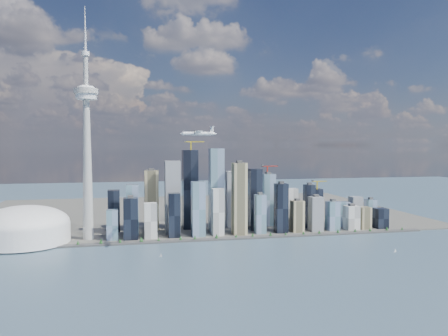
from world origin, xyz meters
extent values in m
plane|color=#384B63|center=(0.00, 0.00, 0.00)|extent=(4000.00, 4000.00, 0.00)
cube|color=#383838|center=(0.00, 250.00, 2.00)|extent=(1100.00, 22.00, 4.00)
cube|color=#4C4C47|center=(0.00, 700.00, 1.50)|extent=(1400.00, 900.00, 3.00)
cylinder|color=#3F2D1E|center=(-476.67, 250.00, 5.20)|extent=(1.00, 1.00, 2.40)
cone|color=#163F1B|center=(-476.67, 250.00, 8.80)|extent=(7.20, 7.20, 8.00)
cylinder|color=#3F2D1E|center=(-390.00, 250.00, 5.20)|extent=(1.00, 1.00, 2.40)
cone|color=#163F1B|center=(-390.00, 250.00, 8.80)|extent=(7.20, 7.20, 8.00)
cylinder|color=#3F2D1E|center=(-303.33, 250.00, 5.20)|extent=(1.00, 1.00, 2.40)
cone|color=#163F1B|center=(-303.33, 250.00, 8.80)|extent=(7.20, 7.20, 8.00)
cylinder|color=#3F2D1E|center=(-216.67, 250.00, 5.20)|extent=(1.00, 1.00, 2.40)
cone|color=#163F1B|center=(-216.67, 250.00, 8.80)|extent=(7.20, 7.20, 8.00)
cylinder|color=#3F2D1E|center=(-130.00, 250.00, 5.20)|extent=(1.00, 1.00, 2.40)
cone|color=#163F1B|center=(-130.00, 250.00, 8.80)|extent=(7.20, 7.20, 8.00)
cylinder|color=#3F2D1E|center=(-43.33, 250.00, 5.20)|extent=(1.00, 1.00, 2.40)
cone|color=#163F1B|center=(-43.33, 250.00, 8.80)|extent=(7.20, 7.20, 8.00)
cylinder|color=#3F2D1E|center=(43.33, 250.00, 5.20)|extent=(1.00, 1.00, 2.40)
cone|color=#163F1B|center=(43.33, 250.00, 8.80)|extent=(7.20, 7.20, 8.00)
cylinder|color=#3F2D1E|center=(130.00, 250.00, 5.20)|extent=(1.00, 1.00, 2.40)
cone|color=#163F1B|center=(130.00, 250.00, 8.80)|extent=(7.20, 7.20, 8.00)
cylinder|color=#3F2D1E|center=(216.67, 250.00, 5.20)|extent=(1.00, 1.00, 2.40)
cone|color=#163F1B|center=(216.67, 250.00, 8.80)|extent=(7.20, 7.20, 8.00)
cylinder|color=#3F2D1E|center=(303.33, 250.00, 5.20)|extent=(1.00, 1.00, 2.40)
cone|color=#163F1B|center=(303.33, 250.00, 8.80)|extent=(7.20, 7.20, 8.00)
cylinder|color=#3F2D1E|center=(390.00, 250.00, 5.20)|extent=(1.00, 1.00, 2.40)
cone|color=#163F1B|center=(390.00, 250.00, 8.80)|extent=(7.20, 7.20, 8.00)
cylinder|color=#3F2D1E|center=(476.67, 250.00, 5.20)|extent=(1.00, 1.00, 2.40)
cone|color=#163F1B|center=(476.67, 250.00, 8.80)|extent=(7.20, 7.20, 8.00)
cube|color=black|center=(-200.00, 290.00, 52.70)|extent=(34.00, 34.00, 99.40)
cube|color=#7199AA|center=(-200.00, 340.00, 66.25)|extent=(30.00, 30.00, 126.51)
cube|color=silver|center=(-150.00, 290.00, 45.92)|extent=(30.00, 30.00, 85.84)
cube|color=#C0B484|center=(-150.00, 395.00, 82.07)|extent=(36.00, 36.00, 158.13)
cube|color=gray|center=(-95.00, 340.00, 95.62)|extent=(38.00, 38.00, 185.24)
cube|color=black|center=(-95.00, 290.00, 57.22)|extent=(28.00, 28.00, 108.43)
cube|color=#7199AA|center=(-40.00, 290.00, 70.77)|extent=(32.00, 32.00, 135.54)
cube|color=black|center=(-40.00, 395.00, 109.18)|extent=(40.00, 40.00, 212.35)
cube|color=#7199AA|center=(15.00, 340.00, 111.43)|extent=(36.00, 36.00, 216.87)
cube|color=silver|center=(15.00, 290.00, 61.74)|extent=(28.00, 28.00, 117.47)
cube|color=#C0B484|center=(70.00, 290.00, 93.36)|extent=(34.00, 34.00, 180.72)
cube|color=gray|center=(70.00, 395.00, 79.81)|extent=(30.00, 30.00, 153.62)
cube|color=black|center=(125.00, 340.00, 84.33)|extent=(32.00, 32.00, 162.65)
cube|color=#7199AA|center=(125.00, 290.00, 52.70)|extent=(26.00, 26.00, 99.40)
cube|color=black|center=(175.00, 290.00, 66.25)|extent=(30.00, 30.00, 126.51)
cube|color=#7199AA|center=(175.00, 395.00, 75.29)|extent=(34.00, 34.00, 144.58)
cube|color=silver|center=(225.00, 340.00, 57.22)|extent=(28.00, 28.00, 108.43)
cube|color=#C0B484|center=(225.00, 290.00, 43.66)|extent=(30.00, 30.00, 81.33)
cube|color=gray|center=(275.00, 290.00, 48.18)|extent=(32.00, 32.00, 90.36)
cube|color=black|center=(275.00, 340.00, 61.74)|extent=(26.00, 26.00, 117.47)
cube|color=#7199AA|center=(325.00, 290.00, 41.40)|extent=(30.00, 30.00, 76.81)
cube|color=black|center=(325.00, 395.00, 52.70)|extent=(28.00, 28.00, 99.40)
cube|color=#7199AA|center=(375.00, 340.00, 36.89)|extent=(30.00, 30.00, 67.77)
cube|color=silver|center=(375.00, 290.00, 34.63)|extent=(34.00, 34.00, 63.25)
cube|color=#C0B484|center=(420.00, 290.00, 32.37)|extent=(28.00, 28.00, 58.74)
cube|color=gray|center=(420.00, 340.00, 43.66)|extent=(30.00, 30.00, 81.33)
cube|color=black|center=(465.00, 290.00, 30.11)|extent=(32.00, 32.00, 54.22)
cube|color=#7199AA|center=(465.00, 340.00, 39.14)|extent=(26.00, 26.00, 72.29)
cube|color=black|center=(-240.00, 395.00, 57.22)|extent=(30.00, 30.00, 108.43)
cube|color=#7199AA|center=(-240.00, 290.00, 39.14)|extent=(26.00, 26.00, 72.29)
cube|color=gold|center=(-40.00, 395.00, 226.35)|extent=(3.00, 3.00, 22.00)
cube|color=gold|center=(-31.75, 395.00, 237.35)|extent=(55.00, 2.20, 2.20)
cube|color=#383838|center=(-56.50, 395.00, 239.35)|extent=(6.00, 4.00, 4.00)
cube|color=#9F2116|center=(175.00, 395.00, 158.58)|extent=(3.00, 3.00, 22.00)
cube|color=#9F2116|center=(182.20, 395.00, 169.58)|extent=(48.00, 2.20, 2.20)
cube|color=#383838|center=(160.60, 395.00, 171.58)|extent=(6.00, 4.00, 4.00)
cube|color=gold|center=(325.00, 395.00, 113.40)|extent=(3.00, 3.00, 22.00)
cube|color=gold|center=(331.75, 395.00, 124.40)|extent=(45.00, 2.20, 2.20)
cube|color=#383838|center=(311.50, 395.00, 126.40)|extent=(6.00, 4.00, 4.00)
cone|color=#A7A7A2|center=(-300.00, 310.00, 173.00)|extent=(26.00, 26.00, 340.00)
cylinder|color=white|center=(-300.00, 310.00, 343.00)|extent=(48.00, 48.00, 14.00)
cylinder|color=#A7A7A2|center=(-300.00, 310.00, 355.00)|extent=(56.00, 56.00, 12.00)
ellipsoid|color=white|center=(-300.00, 310.00, 363.00)|extent=(40.00, 40.00, 14.00)
cylinder|color=#A7A7A2|center=(-300.00, 310.00, 403.00)|extent=(11.00, 11.00, 80.00)
cylinder|color=white|center=(-300.00, 310.00, 443.00)|extent=(18.00, 18.00, 10.00)
cone|color=silver|center=(-300.00, 310.00, 501.00)|extent=(7.00, 7.00, 105.00)
cylinder|color=white|center=(-440.00, 300.00, 25.00)|extent=(200.00, 200.00, 44.00)
ellipsoid|color=white|center=(-440.00, 300.00, 47.00)|extent=(200.00, 200.00, 84.00)
cylinder|color=white|center=(-62.07, 130.97, 252.53)|extent=(64.30, 13.12, 7.86)
cone|color=white|center=(-95.12, 128.23, 252.53)|extent=(9.22, 8.55, 7.86)
cone|color=white|center=(-27.79, 133.82, 252.53)|extent=(12.89, 8.85, 7.86)
cube|color=white|center=(-64.52, 130.77, 256.70)|extent=(15.49, 69.36, 1.23)
cylinder|color=white|center=(-63.40, 117.30, 254.74)|extent=(13.83, 5.53, 4.42)
cylinder|color=white|center=(-65.64, 144.23, 254.74)|extent=(13.83, 5.53, 4.42)
cylinder|color=#3F3F3F|center=(-70.74, 116.69, 254.74)|extent=(1.18, 9.82, 9.83)
cylinder|color=#3F3F3F|center=(-72.98, 143.62, 254.74)|extent=(1.18, 9.82, 9.83)
cube|color=white|center=(-31.47, 133.51, 260.39)|extent=(6.94, 1.55, 13.51)
cube|color=white|center=(-31.47, 133.51, 267.27)|extent=(7.22, 22.48, 0.86)
cube|color=silver|center=(-141.40, 118.60, 0.39)|extent=(6.03, 3.86, 0.77)
cylinder|color=#999999|center=(-141.40, 118.60, 4.84)|extent=(0.23, 0.23, 8.71)
cube|color=silver|center=(349.94, 51.59, 0.37)|extent=(5.79, 2.67, 0.74)
cylinder|color=#999999|center=(349.94, 51.59, 4.65)|extent=(0.22, 0.22, 8.37)
camera|label=1|loc=(-199.52, -770.45, 228.25)|focal=35.00mm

